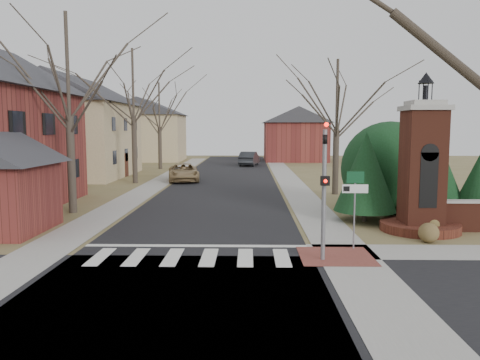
{
  "coord_description": "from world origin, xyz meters",
  "views": [
    {
      "loc": [
        1.92,
        -14.18,
        4.22
      ],
      "look_at": [
        1.52,
        6.0,
        2.01
      ],
      "focal_mm": 35.0,
      "sensor_mm": 36.0,
      "label": 1
    }
  ],
  "objects_px": {
    "brick_gate_monument": "(422,179)",
    "distant_car": "(249,159)",
    "pickup_truck": "(184,172)",
    "traffic_signal_pole": "(324,181)",
    "sign_post": "(355,194)"
  },
  "relations": [
    {
      "from": "brick_gate_monument",
      "to": "distant_car",
      "type": "relative_size",
      "value": 1.31
    },
    {
      "from": "brick_gate_monument",
      "to": "distant_car",
      "type": "distance_m",
      "value": 35.39
    },
    {
      "from": "pickup_truck",
      "to": "distant_car",
      "type": "xyz_separation_m",
      "value": [
        5.33,
        16.26,
        0.1
      ]
    },
    {
      "from": "sign_post",
      "to": "brick_gate_monument",
      "type": "bearing_deg",
      "value": 41.42
    },
    {
      "from": "traffic_signal_pole",
      "to": "brick_gate_monument",
      "type": "xyz_separation_m",
      "value": [
        4.7,
        4.42,
        -0.42
      ]
    },
    {
      "from": "sign_post",
      "to": "pickup_truck",
      "type": "relative_size",
      "value": 0.54
    },
    {
      "from": "pickup_truck",
      "to": "distant_car",
      "type": "relative_size",
      "value": 1.04
    },
    {
      "from": "traffic_signal_pole",
      "to": "pickup_truck",
      "type": "xyz_separation_m",
      "value": [
        -7.7,
        22.81,
        -1.88
      ]
    },
    {
      "from": "traffic_signal_pole",
      "to": "pickup_truck",
      "type": "relative_size",
      "value": 0.88
    },
    {
      "from": "distant_car",
      "to": "brick_gate_monument",
      "type": "bearing_deg",
      "value": 110.92
    },
    {
      "from": "sign_post",
      "to": "brick_gate_monument",
      "type": "distance_m",
      "value": 4.55
    },
    {
      "from": "brick_gate_monument",
      "to": "traffic_signal_pole",
      "type": "bearing_deg",
      "value": -136.76
    },
    {
      "from": "brick_gate_monument",
      "to": "pickup_truck",
      "type": "relative_size",
      "value": 1.27
    },
    {
      "from": "pickup_truck",
      "to": "distant_car",
      "type": "bearing_deg",
      "value": 62.38
    },
    {
      "from": "brick_gate_monument",
      "to": "pickup_truck",
      "type": "distance_m",
      "value": 22.23
    }
  ]
}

